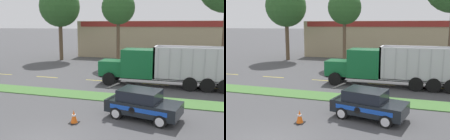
# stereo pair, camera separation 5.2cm
# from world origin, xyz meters

# --- Properties ---
(grass_verge) EXTENTS (120.00, 2.04, 0.06)m
(grass_verge) POSITION_xyz_m (0.00, 7.82, 0.03)
(grass_verge) COLOR #477538
(grass_verge) RESTS_ON ground_plane
(centre_line_2) EXTENTS (2.40, 0.14, 0.01)m
(centre_line_2) POSITION_xyz_m (-12.83, 12.84, 0.00)
(centre_line_2) COLOR yellow
(centre_line_2) RESTS_ON ground_plane
(centre_line_3) EXTENTS (2.40, 0.14, 0.01)m
(centre_line_3) POSITION_xyz_m (-7.43, 12.84, 0.00)
(centre_line_3) COLOR yellow
(centre_line_3) RESTS_ON ground_plane
(centre_line_4) EXTENTS (2.40, 0.14, 0.01)m
(centre_line_4) POSITION_xyz_m (-2.03, 12.84, 0.00)
(centre_line_4) COLOR yellow
(centre_line_4) RESTS_ON ground_plane
(centre_line_5) EXTENTS (2.40, 0.14, 0.01)m
(centre_line_5) POSITION_xyz_m (3.37, 12.84, 0.00)
(centre_line_5) COLOR yellow
(centre_line_5) RESTS_ON ground_plane
(centre_line_6) EXTENTS (2.40, 0.14, 0.01)m
(centre_line_6) POSITION_xyz_m (8.77, 12.84, 0.00)
(centre_line_6) COLOR yellow
(centre_line_6) RESTS_ON ground_plane
(dump_truck_lead) EXTENTS (11.01, 2.61, 3.43)m
(dump_truck_lead) POSITION_xyz_m (3.15, 12.46, 1.62)
(dump_truck_lead) COLOR black
(dump_truck_lead) RESTS_ON ground_plane
(rally_car) EXTENTS (4.38, 2.70, 1.66)m
(rally_car) POSITION_xyz_m (3.63, 4.56, 0.85)
(rally_car) COLOR black
(rally_car) RESTS_ON ground_plane
(traffic_cone) EXTENTS (0.49, 0.49, 0.72)m
(traffic_cone) POSITION_xyz_m (0.26, 2.74, 0.35)
(traffic_cone) COLOR black
(traffic_cone) RESTS_ON ground_plane
(store_building_backdrop) EXTENTS (25.85, 12.10, 5.74)m
(store_building_backdrop) POSITION_xyz_m (1.75, 34.69, 2.87)
(store_building_backdrop) COLOR tan
(store_building_backdrop) RESTS_ON ground_plane
(tree_behind_left) EXTENTS (4.16, 4.16, 10.40)m
(tree_behind_left) POSITION_xyz_m (-2.45, 21.69, 7.65)
(tree_behind_left) COLOR brown
(tree_behind_left) RESTS_ON ground_plane
(tree_behind_right) EXTENTS (5.86, 5.86, 12.19)m
(tree_behind_right) POSITION_xyz_m (-12.06, 24.66, 8.35)
(tree_behind_right) COLOR brown
(tree_behind_right) RESTS_ON ground_plane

